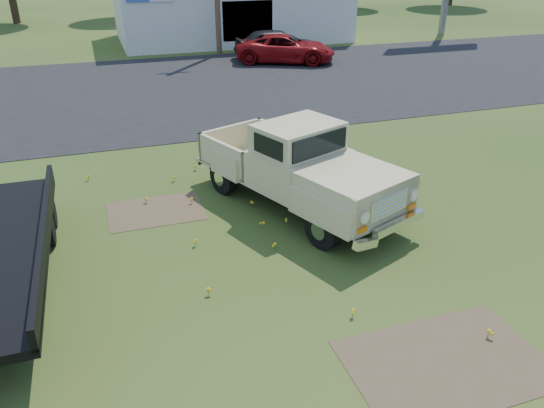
{
  "coord_description": "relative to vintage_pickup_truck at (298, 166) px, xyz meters",
  "views": [
    {
      "loc": [
        -2.94,
        -7.94,
        5.71
      ],
      "look_at": [
        0.07,
        1.0,
        1.03
      ],
      "focal_mm": 35.0,
      "sensor_mm": 36.0,
      "label": 1
    }
  ],
  "objects": [
    {
      "name": "commercial_building",
      "position": [
        4.74,
        24.31,
        1.06
      ],
      "size": [
        14.2,
        8.2,
        4.15
      ],
      "color": "beige",
      "rests_on": "ground"
    },
    {
      "name": "dirt_patch_a",
      "position": [
        0.24,
        -5.68,
        -1.04
      ],
      "size": [
        3.0,
        2.0,
        0.01
      ],
      "primitive_type": "cube",
      "color": "brown",
      "rests_on": "ground"
    },
    {
      "name": "ground",
      "position": [
        -1.26,
        -2.68,
        -1.04
      ],
      "size": [
        140.0,
        140.0,
        0.0
      ],
      "primitive_type": "plane",
      "color": "#254215",
      "rests_on": "ground"
    },
    {
      "name": "red_pickup",
      "position": [
        5.5,
        15.97,
        -0.33
      ],
      "size": [
        5.6,
        4.21,
        1.41
      ],
      "primitive_type": "imported",
      "rotation": [
        0.0,
        0.0,
        1.15
      ],
      "color": "maroon",
      "rests_on": "ground"
    },
    {
      "name": "dark_sedan",
      "position": [
        5.43,
        17.2,
        -0.27
      ],
      "size": [
        4.69,
        2.23,
        1.55
      ],
      "primitive_type": "imported",
      "rotation": [
        0.0,
        0.0,
        1.48
      ],
      "color": "black",
      "rests_on": "ground"
    },
    {
      "name": "asphalt_lot",
      "position": [
        -1.26,
        12.32,
        -1.04
      ],
      "size": [
        90.0,
        14.0,
        0.02
      ],
      "primitive_type": "cube",
      "color": "black",
      "rests_on": "ground"
    },
    {
      "name": "dirt_patch_b",
      "position": [
        -3.26,
        0.82,
        -1.04
      ],
      "size": [
        2.2,
        1.6,
        0.01
      ],
      "primitive_type": "cube",
      "color": "brown",
      "rests_on": "ground"
    },
    {
      "name": "vintage_pickup_truck",
      "position": [
        0.0,
        0.0,
        0.0
      ],
      "size": [
        4.18,
        6.14,
        2.08
      ],
      "primitive_type": null,
      "rotation": [
        0.0,
        0.0,
        0.38
      ],
      "color": "#CCBE89",
      "rests_on": "ground"
    }
  ]
}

